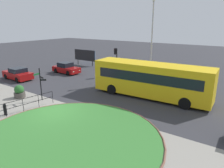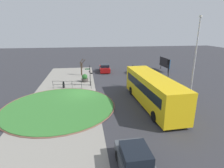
{
  "view_description": "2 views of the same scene",
  "coord_description": "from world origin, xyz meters",
  "views": [
    {
      "loc": [
        12.38,
        -10.01,
        6.82
      ],
      "look_at": [
        2.62,
        4.22,
        1.74
      ],
      "focal_mm": 33.67,
      "sensor_mm": 36.0,
      "label": 1
    },
    {
      "loc": [
        21.87,
        0.69,
        7.91
      ],
      "look_at": [
        2.05,
        3.62,
        1.73
      ],
      "focal_mm": 28.9,
      "sensor_mm": 36.0,
      "label": 2
    }
  ],
  "objects": [
    {
      "name": "grass_island",
      "position": [
        3.76,
        -2.24,
        0.05
      ],
      "size": [
        11.4,
        11.4,
        0.1
      ],
      "primitive_type": "cylinder",
      "color": "#387A33",
      "rests_on": "ground"
    },
    {
      "name": "traffic_light_near",
      "position": [
        -2.56,
        12.65,
        2.66
      ],
      "size": [
        0.49,
        0.29,
        3.62
      ],
      "rotation": [
        0.0,
        0.0,
        3.25
      ],
      "color": "black",
      "rests_on": "ground"
    },
    {
      "name": "lamppost_tall",
      "position": [
        1.81,
        13.85,
        4.97
      ],
      "size": [
        0.32,
        0.32,
        9.35
      ],
      "color": "#B7B7BC",
      "rests_on": "ground"
    },
    {
      "name": "billboard_right",
      "position": [
        -10.79,
        15.84,
        1.61
      ],
      "size": [
        4.22,
        0.28,
        2.52
      ],
      "rotation": [
        0.0,
        0.0,
        0.03
      ],
      "color": "black",
      "rests_on": "ground"
    },
    {
      "name": "bus_yellow",
      "position": [
        4.71,
        7.53,
        1.73
      ],
      "size": [
        11.03,
        3.05,
        3.21
      ],
      "rotation": [
        0.0,
        0.0,
        3.18
      ],
      "color": "yellow",
      "rests_on": "ground"
    },
    {
      "name": "bollard_foreground",
      "position": [
        -2.67,
        -2.46,
        0.47
      ],
      "size": [
        0.24,
        0.24,
        0.92
      ],
      "color": "black",
      "rests_on": "ground"
    },
    {
      "name": "grass_kerb_ring",
      "position": [
        3.76,
        -2.24,
        0.06
      ],
      "size": [
        11.71,
        11.71,
        0.11
      ],
      "primitive_type": "torus",
      "color": "brown",
      "rests_on": "ground"
    },
    {
      "name": "signpost_directional",
      "position": [
        -3.05,
        1.2,
        1.7
      ],
      "size": [
        0.68,
        1.04,
        2.99
      ],
      "color": "black",
      "rests_on": "ground"
    },
    {
      "name": "planter_near_signpost",
      "position": [
        -5.32,
        0.45,
        0.55
      ],
      "size": [
        1.01,
        1.01,
        1.23
      ],
      "color": "#47423D",
      "rests_on": "ground"
    },
    {
      "name": "car_far_lane",
      "position": [
        -11.56,
        4.23,
        0.67
      ],
      "size": [
        4.27,
        2.05,
        1.46
      ],
      "rotation": [
        0.0,
        0.0,
        3.09
      ],
      "color": "maroon",
      "rests_on": "ground"
    },
    {
      "name": "ground",
      "position": [
        0.0,
        0.0,
        0.0
      ],
      "size": [
        120.0,
        120.0,
        0.0
      ],
      "primitive_type": "plane",
      "color": "#333338"
    },
    {
      "name": "sidewalk_paving",
      "position": [
        0.0,
        -2.07,
        0.01
      ],
      "size": [
        32.0,
        7.86,
        0.02
      ],
      "primitive_type": "cube",
      "color": "gray",
      "rests_on": "ground"
    },
    {
      "name": "railing_grass_edge",
      "position": [
        -2.11,
        -1.29,
        0.7
      ],
      "size": [
        0.87,
        5.22,
        1.08
      ],
      "rotation": [
        0.0,
        0.0,
        4.55
      ],
      "color": "black",
      "rests_on": "ground"
    },
    {
      "name": "car_near_lane",
      "position": [
        -9.13,
        10.02,
        0.67
      ],
      "size": [
        4.1,
        1.95,
        1.49
      ],
      "rotation": [
        0.0,
        0.0,
        -0.04
      ],
      "color": "maroon",
      "rests_on": "ground"
    }
  ]
}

